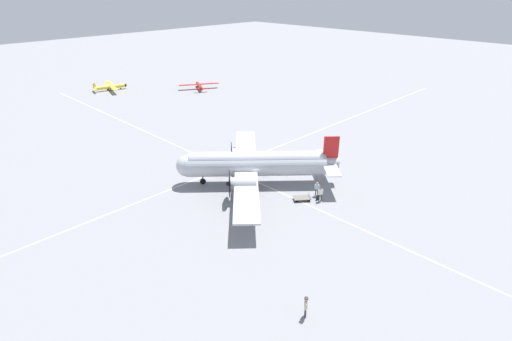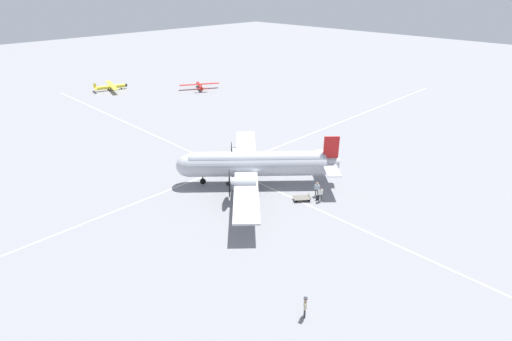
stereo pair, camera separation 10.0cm
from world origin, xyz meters
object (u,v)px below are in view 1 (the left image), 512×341
(airliner_main, at_px, (252,164))
(passenger_boarding, at_px, (321,192))
(traffic_cone, at_px, (256,219))
(ramp_agent, at_px, (317,188))
(light_aircraft_distant, at_px, (111,87))
(light_aircraft_taxiing, at_px, (199,86))
(suitcase_near_door, at_px, (318,197))
(baggage_cart, at_px, (302,198))
(crew_foreground, at_px, (306,305))

(airliner_main, distance_m, passenger_boarding, 8.66)
(passenger_boarding, height_order, traffic_cone, passenger_boarding)
(ramp_agent, distance_m, light_aircraft_distant, 61.75)
(passenger_boarding, height_order, light_aircraft_distant, light_aircraft_distant)
(light_aircraft_distant, xyz_separation_m, light_aircraft_taxiing, (14.42, -12.92, -0.04))
(light_aircraft_taxiing, distance_m, traffic_cone, 55.81)
(ramp_agent, bearing_deg, passenger_boarding, 125.99)
(light_aircraft_distant, height_order, light_aircraft_taxiing, light_aircraft_distant)
(suitcase_near_door, relative_size, light_aircraft_taxiing, 0.08)
(light_aircraft_distant, bearing_deg, ramp_agent, -80.46)
(airliner_main, bearing_deg, suitcase_near_door, 149.83)
(ramp_agent, bearing_deg, airliner_main, 2.75)
(suitcase_near_door, relative_size, traffic_cone, 1.23)
(passenger_boarding, relative_size, baggage_cart, 0.81)
(passenger_boarding, bearing_deg, light_aircraft_taxiing, -82.45)
(light_aircraft_distant, bearing_deg, crew_foreground, -91.03)
(ramp_agent, xyz_separation_m, baggage_cart, (-1.90, 0.55, -0.76))
(airliner_main, bearing_deg, traffic_cone, 91.24)
(ramp_agent, relative_size, traffic_cone, 3.37)
(crew_foreground, height_order, baggage_cart, crew_foreground)
(crew_foreground, bearing_deg, passenger_boarding, -8.20)
(baggage_cart, xyz_separation_m, traffic_cone, (-6.59, 0.59, -0.04))
(traffic_cone, bearing_deg, baggage_cart, -5.11)
(passenger_boarding, bearing_deg, airliner_main, -43.33)
(baggage_cart, bearing_deg, airliner_main, -42.47)
(traffic_cone, bearing_deg, suitcase_near_door, -12.59)
(crew_foreground, distance_m, baggage_cart, 16.94)
(passenger_boarding, height_order, baggage_cart, passenger_boarding)
(passenger_boarding, xyz_separation_m, suitcase_near_door, (0.05, 0.36, -0.78))
(ramp_agent, height_order, light_aircraft_distant, light_aircraft_distant)
(baggage_cart, bearing_deg, light_aircraft_taxiing, -76.91)
(light_aircraft_taxiing, bearing_deg, suitcase_near_door, -174.53)
(light_aircraft_taxiing, height_order, traffic_cone, light_aircraft_taxiing)
(crew_foreground, height_order, light_aircraft_distant, light_aircraft_distant)
(suitcase_near_door, relative_size, light_aircraft_distant, 0.07)
(suitcase_near_door, xyz_separation_m, baggage_cart, (-1.27, 1.17, -0.02))
(baggage_cart, relative_size, light_aircraft_distant, 0.22)
(crew_foreground, xyz_separation_m, traffic_cone, (6.44, 11.38, -0.85))
(crew_foreground, bearing_deg, airliner_main, 14.34)
(crew_foreground, distance_m, light_aircraft_taxiing, 68.88)
(passenger_boarding, distance_m, ramp_agent, 1.19)
(airliner_main, relative_size, suitcase_near_door, 31.60)
(suitcase_near_door, distance_m, light_aircraft_taxiing, 53.67)
(passenger_boarding, xyz_separation_m, baggage_cart, (-1.22, 1.53, -0.80))
(airliner_main, bearing_deg, light_aircraft_distant, -56.59)
(traffic_cone, bearing_deg, ramp_agent, -7.65)
(baggage_cart, height_order, traffic_cone, baggage_cart)
(suitcase_near_door, height_order, light_aircraft_distant, light_aircraft_distant)
(crew_foreground, bearing_deg, traffic_cone, 19.27)
(airliner_main, xyz_separation_m, suitcase_near_door, (2.31, -7.87, -2.25))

